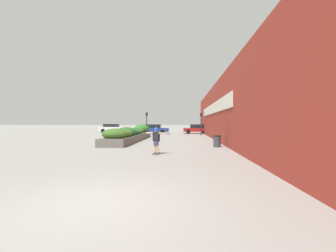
{
  "coord_description": "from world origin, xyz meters",
  "views": [
    {
      "loc": [
        1.78,
        -4.7,
        1.74
      ],
      "look_at": [
        0.18,
        17.17,
        1.4
      ],
      "focal_mm": 24.0,
      "sensor_mm": 36.0,
      "label": 1
    }
  ],
  "objects_px": {
    "skateboard": "(156,153)",
    "car_center_right": "(153,129)",
    "traffic_light_right": "(201,120)",
    "car_center_left": "(112,128)",
    "trash_bin": "(217,141)",
    "traffic_light_left": "(147,119)",
    "skateboarder": "(156,137)",
    "car_leftmost": "(196,129)",
    "car_rightmost": "(246,128)"
  },
  "relations": [
    {
      "from": "skateboard",
      "to": "traffic_light_left",
      "type": "height_order",
      "value": "traffic_light_left"
    },
    {
      "from": "traffic_light_right",
      "to": "skateboarder",
      "type": "bearing_deg",
      "value": -101.56
    },
    {
      "from": "car_center_left",
      "to": "traffic_light_left",
      "type": "relative_size",
      "value": 1.42
    },
    {
      "from": "skateboard",
      "to": "traffic_light_left",
      "type": "xyz_separation_m",
      "value": [
        -3.77,
        19.05,
        2.12
      ]
    },
    {
      "from": "skateboard",
      "to": "traffic_light_right",
      "type": "xyz_separation_m",
      "value": [
        3.77,
        18.43,
        2.05
      ]
    },
    {
      "from": "car_leftmost",
      "to": "traffic_light_left",
      "type": "relative_size",
      "value": 1.25
    },
    {
      "from": "car_rightmost",
      "to": "skateboarder",
      "type": "bearing_deg",
      "value": -25.03
    },
    {
      "from": "car_center_left",
      "to": "skateboard",
      "type": "bearing_deg",
      "value": 22.88
    },
    {
      "from": "traffic_light_right",
      "to": "traffic_light_left",
      "type": "bearing_deg",
      "value": 175.3
    },
    {
      "from": "trash_bin",
      "to": "car_rightmost",
      "type": "bearing_deg",
      "value": 69.78
    },
    {
      "from": "skateboard",
      "to": "trash_bin",
      "type": "relative_size",
      "value": 0.72
    },
    {
      "from": "car_center_left",
      "to": "car_center_right",
      "type": "bearing_deg",
      "value": 62.72
    },
    {
      "from": "skateboarder",
      "to": "traffic_light_right",
      "type": "xyz_separation_m",
      "value": [
        3.77,
        18.43,
        1.18
      ]
    },
    {
      "from": "car_leftmost",
      "to": "trash_bin",
      "type": "bearing_deg",
      "value": -178.7
    },
    {
      "from": "car_center_right",
      "to": "traffic_light_right",
      "type": "xyz_separation_m",
      "value": [
        7.04,
        -4.01,
        1.35
      ]
    },
    {
      "from": "car_leftmost",
      "to": "traffic_light_right",
      "type": "xyz_separation_m",
      "value": [
        0.37,
        -4.87,
        1.35
      ]
    },
    {
      "from": "skateboard",
      "to": "car_rightmost",
      "type": "relative_size",
      "value": 0.14
    },
    {
      "from": "car_rightmost",
      "to": "skateboard",
      "type": "bearing_deg",
      "value": -25.03
    },
    {
      "from": "skateboard",
      "to": "car_center_right",
      "type": "distance_m",
      "value": 22.69
    },
    {
      "from": "skateboard",
      "to": "car_center_right",
      "type": "height_order",
      "value": "car_center_right"
    },
    {
      "from": "car_center_right",
      "to": "traffic_light_right",
      "type": "distance_m",
      "value": 8.21
    },
    {
      "from": "car_center_right",
      "to": "car_leftmost",
      "type": "bearing_deg",
      "value": 97.28
    },
    {
      "from": "trash_bin",
      "to": "traffic_light_left",
      "type": "distance_m",
      "value": 16.98
    },
    {
      "from": "car_leftmost",
      "to": "traffic_light_left",
      "type": "xyz_separation_m",
      "value": [
        -7.16,
        -4.25,
        1.42
      ]
    },
    {
      "from": "trash_bin",
      "to": "car_center_right",
      "type": "distance_m",
      "value": 19.8
    },
    {
      "from": "skateboard",
      "to": "car_leftmost",
      "type": "distance_m",
      "value": 23.55
    },
    {
      "from": "skateboarder",
      "to": "traffic_light_left",
      "type": "height_order",
      "value": "traffic_light_left"
    },
    {
      "from": "traffic_light_left",
      "to": "skateboard",
      "type": "bearing_deg",
      "value": -78.82
    },
    {
      "from": "car_leftmost",
      "to": "traffic_light_right",
      "type": "relative_size",
      "value": 1.29
    },
    {
      "from": "car_leftmost",
      "to": "car_rightmost",
      "type": "xyz_separation_m",
      "value": [
        7.86,
        0.84,
        0.06
      ]
    },
    {
      "from": "traffic_light_right",
      "to": "trash_bin",
      "type": "bearing_deg",
      "value": -89.73
    },
    {
      "from": "skateboarder",
      "to": "trash_bin",
      "type": "distance_m",
      "value": 5.54
    },
    {
      "from": "car_center_left",
      "to": "car_rightmost",
      "type": "height_order",
      "value": "car_rightmost"
    },
    {
      "from": "traffic_light_left",
      "to": "traffic_light_right",
      "type": "relative_size",
      "value": 1.04
    },
    {
      "from": "skateboarder",
      "to": "trash_bin",
      "type": "xyz_separation_m",
      "value": [
        3.84,
        3.96,
        -0.51
      ]
    },
    {
      "from": "trash_bin",
      "to": "traffic_light_left",
      "type": "xyz_separation_m",
      "value": [
        -7.6,
        15.08,
        1.77
      ]
    },
    {
      "from": "skateboard",
      "to": "car_leftmost",
      "type": "xyz_separation_m",
      "value": [
        3.4,
        23.29,
        0.7
      ]
    },
    {
      "from": "skateboarder",
      "to": "skateboard",
      "type": "bearing_deg",
      "value": 108.24
    },
    {
      "from": "trash_bin",
      "to": "traffic_light_right",
      "type": "distance_m",
      "value": 14.56
    },
    {
      "from": "car_center_right",
      "to": "traffic_light_right",
      "type": "relative_size",
      "value": 1.5
    },
    {
      "from": "trash_bin",
      "to": "traffic_light_left",
      "type": "relative_size",
      "value": 0.26
    },
    {
      "from": "car_center_right",
      "to": "traffic_light_right",
      "type": "height_order",
      "value": "traffic_light_right"
    },
    {
      "from": "traffic_light_left",
      "to": "traffic_light_right",
      "type": "xyz_separation_m",
      "value": [
        7.54,
        -0.62,
        -0.07
      ]
    },
    {
      "from": "skateboarder",
      "to": "car_leftmost",
      "type": "distance_m",
      "value": 23.54
    },
    {
      "from": "car_center_left",
      "to": "car_center_right",
      "type": "height_order",
      "value": "car_center_left"
    },
    {
      "from": "skateboard",
      "to": "traffic_light_right",
      "type": "bearing_deg",
      "value": 102.03
    },
    {
      "from": "car_leftmost",
      "to": "traffic_light_right",
      "type": "distance_m",
      "value": 5.06
    },
    {
      "from": "car_center_right",
      "to": "traffic_light_left",
      "type": "distance_m",
      "value": 3.71
    },
    {
      "from": "skateboarder",
      "to": "traffic_light_right",
      "type": "bearing_deg",
      "value": 102.03
    },
    {
      "from": "skateboarder",
      "to": "car_center_left",
      "type": "xyz_separation_m",
      "value": [
        -11.19,
        26.53,
        -0.14
      ]
    }
  ]
}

